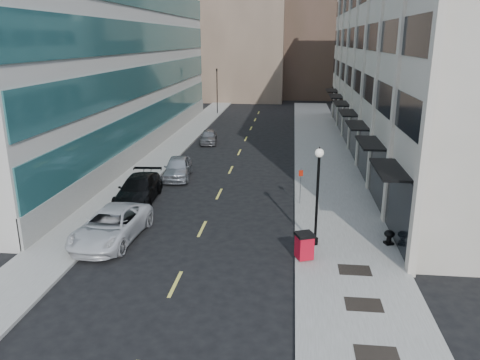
% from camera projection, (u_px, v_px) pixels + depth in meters
% --- Properties ---
extents(ground, '(160.00, 160.00, 0.00)m').
position_uv_depth(ground, '(163.00, 310.00, 17.71)').
color(ground, black).
rests_on(ground, ground).
extents(sidewalk_right, '(5.00, 80.00, 0.15)m').
position_uv_depth(sidewalk_right, '(327.00, 172.00, 35.93)').
color(sidewalk_right, gray).
rests_on(sidewalk_right, ground).
extents(sidewalk_left, '(3.00, 80.00, 0.15)m').
position_uv_depth(sidewalk_left, '(150.00, 167.00, 37.41)').
color(sidewalk_left, gray).
rests_on(sidewalk_left, ground).
extents(building_right, '(15.30, 46.50, 18.25)m').
position_uv_depth(building_right, '(442.00, 50.00, 39.01)').
color(building_right, beige).
rests_on(building_right, ground).
extents(building_left, '(16.14, 46.00, 20.00)m').
position_uv_depth(building_left, '(65.00, 38.00, 42.21)').
color(building_left, beige).
rests_on(building_left, ground).
extents(skyline_tan_near, '(14.00, 18.00, 28.00)m').
position_uv_depth(skyline_tan_near, '(244.00, 13.00, 78.79)').
color(skyline_tan_near, '#8C735B').
rests_on(skyline_tan_near, ground).
extents(skyline_tan_far, '(12.00, 14.00, 22.00)m').
position_uv_depth(skyline_tan_far, '(197.00, 33.00, 90.23)').
color(skyline_tan_far, '#8C735B').
rests_on(skyline_tan_far, ground).
extents(skyline_stone, '(10.00, 14.00, 20.00)m').
position_uv_depth(skyline_stone, '(377.00, 38.00, 75.72)').
color(skyline_stone, beige).
rests_on(skyline_stone, ground).
extents(grate_near, '(1.40, 1.00, 0.01)m').
position_uv_depth(grate_near, '(377.00, 355.00, 14.96)').
color(grate_near, black).
rests_on(grate_near, sidewalk_right).
extents(grate_mid, '(1.40, 1.00, 0.01)m').
position_uv_depth(grate_mid, '(364.00, 305.00, 17.82)').
color(grate_mid, black).
rests_on(grate_mid, sidewalk_right).
extents(grate_far, '(1.40, 1.00, 0.01)m').
position_uv_depth(grate_far, '(355.00, 270.00, 20.48)').
color(grate_far, black).
rests_on(grate_far, sidewalk_right).
extents(road_centerline, '(0.15, 68.20, 0.01)m').
position_uv_depth(road_centerline, '(225.00, 181.00, 33.89)').
color(road_centerline, '#D8CC4C').
rests_on(road_centerline, ground).
extents(traffic_signal, '(0.66, 0.66, 6.98)m').
position_uv_depth(traffic_signal, '(217.00, 72.00, 62.32)').
color(traffic_signal, black).
rests_on(traffic_signal, ground).
extents(car_white_van, '(3.00, 5.91, 1.60)m').
position_uv_depth(car_white_van, '(111.00, 226.00, 23.64)').
color(car_white_van, silver).
rests_on(car_white_van, ground).
extents(car_black_pickup, '(2.58, 5.63, 1.60)m').
position_uv_depth(car_black_pickup, '(139.00, 189.00, 29.39)').
color(car_black_pickup, black).
rests_on(car_black_pickup, ground).
extents(car_silver_sedan, '(2.38, 4.80, 1.57)m').
position_uv_depth(car_silver_sedan, '(178.00, 168.00, 34.41)').
color(car_silver_sedan, '#9FA2A7').
rests_on(car_silver_sedan, ground).
extents(car_grey_sedan, '(2.01, 4.04, 1.32)m').
position_uv_depth(car_grey_sedan, '(209.00, 137.00, 45.93)').
color(car_grey_sedan, slate).
rests_on(car_grey_sedan, ground).
extents(trash_bin, '(1.02, 1.02, 1.27)m').
position_uv_depth(trash_bin, '(304.00, 245.00, 21.35)').
color(trash_bin, red).
rests_on(trash_bin, sidewalk_right).
extents(lamppost, '(0.41, 0.41, 4.95)m').
position_uv_depth(lamppost, '(318.00, 188.00, 22.23)').
color(lamppost, black).
rests_on(lamppost, sidewalk_right).
extents(sign_post, '(0.26, 0.13, 2.28)m').
position_uv_depth(sign_post, '(301.00, 181.00, 28.37)').
color(sign_post, slate).
rests_on(sign_post, sidewalk_right).
extents(urn_planter, '(0.52, 0.52, 0.72)m').
position_uv_depth(urn_planter, '(389.00, 236.00, 22.97)').
color(urn_planter, black).
rests_on(urn_planter, sidewalk_right).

